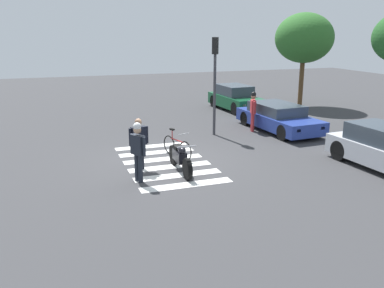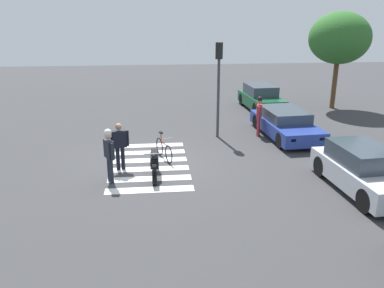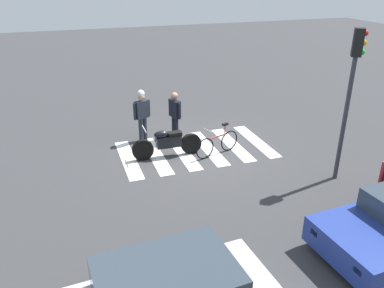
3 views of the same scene
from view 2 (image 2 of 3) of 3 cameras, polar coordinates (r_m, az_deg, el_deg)
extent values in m
plane|color=#38383A|center=(14.91, -6.12, -2.94)|extent=(60.00, 60.00, 0.00)
cylinder|color=black|center=(13.11, -5.42, -4.39)|extent=(0.68, 0.15, 0.68)
cylinder|color=black|center=(14.58, -5.38, -1.99)|extent=(0.68, 0.15, 0.68)
cube|color=black|center=(13.82, -5.42, -2.36)|extent=(0.80, 0.29, 0.36)
ellipsoid|color=black|center=(13.52, -5.46, -1.63)|extent=(0.48, 0.25, 0.24)
cube|color=black|center=(13.93, -5.44, -1.15)|extent=(0.44, 0.25, 0.12)
cylinder|color=#A5A5AD|center=(12.93, -5.51, -1.39)|extent=(0.05, 0.62, 0.04)
torus|color=black|center=(14.86, -3.37, -1.50)|extent=(0.68, 0.26, 0.70)
torus|color=black|center=(15.77, -4.69, -0.35)|extent=(0.68, 0.26, 0.70)
cylinder|color=maroon|center=(15.22, -4.08, 0.09)|extent=(0.77, 0.29, 0.04)
cylinder|color=maroon|center=(15.45, -4.48, 1.01)|extent=(0.04, 0.04, 0.34)
cube|color=black|center=(15.39, -4.50, 1.65)|extent=(0.22, 0.16, 0.06)
cylinder|color=#99999E|center=(14.76, -3.55, 0.81)|extent=(0.17, 0.45, 0.03)
cylinder|color=black|center=(14.43, -10.60, -2.09)|extent=(0.14, 0.14, 0.85)
cylinder|color=black|center=(14.46, -9.90, -2.01)|extent=(0.14, 0.14, 0.85)
cube|color=black|center=(14.21, -10.42, 0.71)|extent=(0.32, 0.53, 0.61)
sphere|color=#8C664C|center=(14.08, -10.52, 2.49)|extent=(0.23, 0.23, 0.23)
cylinder|color=black|center=(14.17, -11.61, 0.58)|extent=(0.09, 0.09, 0.58)
cylinder|color=black|center=(14.26, -9.24, 0.84)|extent=(0.09, 0.09, 0.58)
cylinder|color=#1E232D|center=(13.37, -11.53, -3.81)|extent=(0.14, 0.14, 0.86)
cylinder|color=#1E232D|center=(13.53, -11.79, -3.56)|extent=(0.14, 0.14, 0.86)
cube|color=#1E232D|center=(13.20, -11.86, -0.73)|extent=(0.54, 0.39, 0.61)
sphere|color=tan|center=(13.06, -11.99, 1.17)|extent=(0.23, 0.23, 0.23)
cylinder|color=#1E232D|center=(12.93, -11.41, -1.11)|extent=(0.09, 0.09, 0.58)
cylinder|color=#1E232D|center=(13.47, -12.30, -0.37)|extent=(0.09, 0.09, 0.58)
sphere|color=white|center=(13.03, -12.02, 1.62)|extent=(0.24, 0.24, 0.24)
cylinder|color=#B22D33|center=(18.40, 9.51, 2.43)|extent=(0.14, 0.14, 0.84)
cylinder|color=#B22D33|center=(18.57, 9.55, 2.58)|extent=(0.14, 0.14, 0.84)
cube|color=#B22D33|center=(18.30, 9.65, 4.67)|extent=(0.53, 0.35, 0.60)
sphere|color=#8C664C|center=(18.20, 9.72, 6.06)|extent=(0.23, 0.23, 0.23)
cylinder|color=#B22D33|center=(18.02, 9.58, 4.46)|extent=(0.09, 0.09, 0.57)
cylinder|color=#B22D33|center=(18.59, 9.72, 4.88)|extent=(0.09, 0.09, 0.57)
sphere|color=black|center=(18.18, 9.74, 6.38)|extent=(0.24, 0.24, 0.24)
cube|color=silver|center=(17.03, -6.12, -0.19)|extent=(0.45, 2.85, 0.01)
cube|color=silver|center=(16.18, -6.12, -1.20)|extent=(0.45, 2.85, 0.01)
cube|color=silver|center=(15.33, -6.12, -2.32)|extent=(0.45, 2.85, 0.01)
cube|color=silver|center=(14.49, -6.12, -3.57)|extent=(0.45, 2.85, 0.01)
cube|color=silver|center=(13.66, -6.11, -4.98)|extent=(0.45, 2.85, 0.01)
cube|color=silver|center=(12.84, -6.11, -6.56)|extent=(0.45, 2.85, 0.01)
cylinder|color=black|center=(22.63, 12.76, 5.05)|extent=(0.73, 0.27, 0.72)
cylinder|color=black|center=(22.12, 9.21, 4.96)|extent=(0.73, 0.27, 0.72)
cylinder|color=black|center=(25.07, 10.48, 6.46)|extent=(0.73, 0.27, 0.72)
cylinder|color=black|center=(24.60, 7.23, 6.40)|extent=(0.73, 0.27, 0.72)
cube|color=#14512D|center=(23.56, 9.90, 6.14)|extent=(4.04, 1.95, 0.65)
cube|color=#333D47|center=(23.62, 9.83, 7.70)|extent=(2.22, 1.63, 0.58)
cube|color=#F2EDCC|center=(21.97, 12.90, 5.34)|extent=(0.09, 0.20, 0.12)
cube|color=#F2EDCC|center=(21.59, 10.23, 5.28)|extent=(0.09, 0.20, 0.12)
cylinder|color=black|center=(17.56, 17.73, 0.75)|extent=(0.69, 0.26, 0.68)
cylinder|color=black|center=(16.87, 12.66, 0.48)|extent=(0.69, 0.26, 0.68)
cylinder|color=black|center=(20.27, 13.80, 3.39)|extent=(0.69, 0.26, 0.68)
cylinder|color=black|center=(19.68, 9.30, 3.23)|extent=(0.69, 0.26, 0.68)
cube|color=navy|center=(18.53, 13.31, 2.46)|extent=(4.71, 2.19, 0.57)
cube|color=#333D47|center=(18.60, 13.16, 4.20)|extent=(2.58, 1.83, 0.47)
cube|color=#F2EDCC|center=(16.81, 18.15, 0.72)|extent=(0.09, 0.20, 0.12)
cube|color=#F2EDCC|center=(16.29, 14.36, 0.52)|extent=(0.09, 0.20, 0.12)
cylinder|color=black|center=(12.28, 23.75, -7.52)|extent=(0.72, 0.27, 0.71)
cylinder|color=black|center=(15.10, 22.97, -2.65)|extent=(0.72, 0.27, 0.71)
cylinder|color=black|center=(14.38, 18.07, -3.08)|extent=(0.72, 0.27, 0.71)
cube|color=#B7BAC1|center=(13.61, 23.41, -4.17)|extent=(4.05, 1.93, 0.66)
cube|color=#333D47|center=(13.56, 23.30, -1.43)|extent=(2.23, 1.61, 0.58)
cylinder|color=#38383D|center=(17.73, 3.78, 6.47)|extent=(0.12, 0.12, 3.50)
cube|color=black|center=(17.42, 3.93, 13.24)|extent=(0.33, 0.33, 0.70)
sphere|color=red|center=(17.52, 4.12, 14.02)|extent=(0.16, 0.16, 0.16)
sphere|color=orange|center=(17.54, 4.10, 13.27)|extent=(0.16, 0.16, 0.16)
sphere|color=green|center=(17.56, 4.09, 12.53)|extent=(0.16, 0.16, 0.16)
cylinder|color=brown|center=(24.92, 19.78, 8.02)|extent=(0.27, 0.27, 2.76)
ellipsoid|color=#2D6628|center=(24.63, 20.47, 14.11)|extent=(3.43, 3.43, 2.92)
camera|label=1|loc=(3.97, -80.55, -11.14)|focal=38.31mm
camera|label=3|loc=(14.84, 43.39, 14.17)|focal=36.51mm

